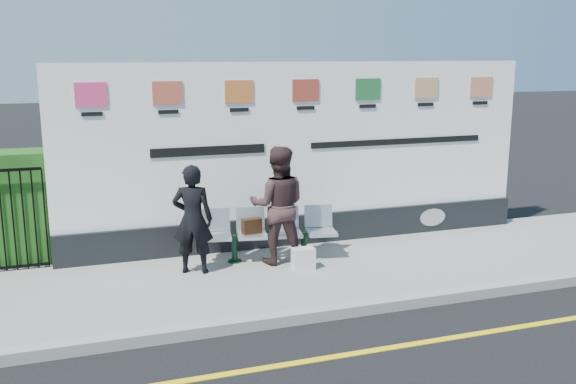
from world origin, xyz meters
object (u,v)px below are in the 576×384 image
at_px(bench, 269,246).
at_px(woman_left, 193,219).
at_px(woman_right, 278,205).
at_px(billboard, 303,166).

height_order(bench, woman_left, woman_left).
height_order(bench, woman_right, woman_right).
height_order(billboard, woman_right, billboard).
bearing_deg(billboard, woman_right, -129.35).
relative_size(woman_left, woman_right, 0.89).
bearing_deg(billboard, woman_left, -155.49).
height_order(woman_left, woman_right, woman_right).
relative_size(billboard, woman_left, 5.01).
xyz_separation_m(bench, woman_left, (-1.20, -0.17, 0.58)).
distance_m(bench, woman_left, 1.34).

